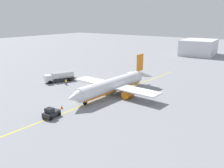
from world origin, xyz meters
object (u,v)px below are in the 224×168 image
airplane (113,85)px  safety_cone_nose (62,107)px  fuel_tanker (60,76)px  refueling_worker (66,82)px  pushback_tug (51,113)px

airplane → safety_cone_nose: bearing=-12.2°
airplane → fuel_tanker: (-0.56, -21.89, -0.87)m
fuel_tanker → refueling_worker: fuel_tanker is taller
pushback_tug → refueling_worker: 25.28m
safety_cone_nose → airplane: bearing=167.8°
fuel_tanker → pushback_tug: 29.36m
refueling_worker → safety_cone_nose: bearing=43.6°
pushback_tug → fuel_tanker: bearing=-135.9°
airplane → pushback_tug: airplane is taller
fuel_tanker → safety_cone_nose: (16.32, 18.48, -1.36)m
airplane → pushback_tug: bearing=-4.0°
airplane → safety_cone_nose: airplane is taller
airplane → safety_cone_nose: size_ratio=43.92×
safety_cone_nose → pushback_tug: bearing=22.5°
airplane → pushback_tug: 20.61m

